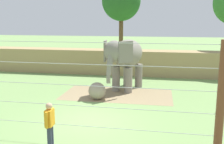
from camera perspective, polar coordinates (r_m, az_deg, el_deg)
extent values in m
plane|color=#759956|center=(11.93, -4.87, -10.22)|extent=(120.00, 120.00, 0.00)
cube|color=#937F5B|center=(15.79, 1.11, -4.81)|extent=(6.37, 3.35, 0.01)
cube|color=tan|center=(21.60, 2.50, 2.12)|extent=(36.00, 1.80, 1.94)
cylinder|color=gray|center=(16.07, 3.49, -1.76)|extent=(0.48, 0.48, 1.52)
cylinder|color=gray|center=(16.44, 0.85, -1.46)|extent=(0.48, 0.48, 1.52)
cylinder|color=gray|center=(17.45, 5.68, -0.77)|extent=(0.48, 0.48, 1.52)
cylinder|color=gray|center=(17.79, 3.20, -0.51)|extent=(0.48, 0.48, 1.52)
ellipsoid|color=gray|center=(16.68, 3.40, 3.94)|extent=(2.32, 3.16, 1.74)
ellipsoid|color=gray|center=(15.07, 0.50, 4.36)|extent=(1.47, 1.39, 1.25)
cube|color=gray|center=(14.87, 2.92, 4.26)|extent=(0.75, 0.79, 1.19)
cube|color=gray|center=(15.49, -1.44, 4.54)|extent=(0.22, 0.98, 1.19)
cylinder|color=gray|center=(14.73, -0.36, 2.45)|extent=(0.50, 0.61, 0.68)
cylinder|color=gray|center=(14.70, -0.61, 0.54)|extent=(0.39, 0.45, 0.64)
cylinder|color=gray|center=(14.71, -0.77, -1.23)|extent=(0.28, 0.28, 0.60)
cylinder|color=gray|center=(18.12, 5.55, 4.12)|extent=(0.21, 0.35, 0.87)
sphere|color=gray|center=(14.77, -3.19, -4.05)|extent=(0.95, 0.95, 0.95)
cylinder|color=brown|center=(9.01, 22.18, -5.55)|extent=(0.27, 0.27, 3.74)
cylinder|color=#B7B7BC|center=(9.71, -8.51, -11.12)|extent=(10.76, 0.02, 0.02)
cylinder|color=#B7B7BC|center=(9.47, -8.63, -7.02)|extent=(10.76, 0.02, 0.02)
cylinder|color=#B7B7BC|center=(9.27, -8.76, -2.73)|extent=(10.76, 0.02, 0.02)
cylinder|color=#B7B7BC|center=(9.12, -8.89, 1.73)|extent=(10.76, 0.02, 0.02)
cylinder|color=#B7B7BC|center=(9.03, -9.03, 6.30)|extent=(10.76, 0.02, 0.02)
cylinder|color=#33384C|center=(9.35, -13.14, -13.75)|extent=(0.15, 0.15, 0.88)
cylinder|color=#33384C|center=(9.49, -12.75, -13.37)|extent=(0.15, 0.15, 0.88)
cube|color=orange|center=(9.15, -13.14, -9.45)|extent=(0.22, 0.36, 0.56)
sphere|color=tan|center=(9.02, -13.25, -7.07)|extent=(0.22, 0.22, 0.22)
cylinder|color=orange|center=(8.94, -13.76, -9.97)|extent=(0.09, 0.09, 0.54)
cylinder|color=orange|center=(9.35, -12.55, -8.96)|extent=(0.09, 0.09, 0.54)
cube|color=black|center=(9.48, -12.90, -10.13)|extent=(0.02, 0.07, 0.14)
cylinder|color=brown|center=(28.23, 1.92, 6.92)|extent=(0.44, 0.44, 4.58)
ellipsoid|color=#235B23|center=(28.22, 1.98, 14.98)|extent=(3.95, 3.95, 4.15)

